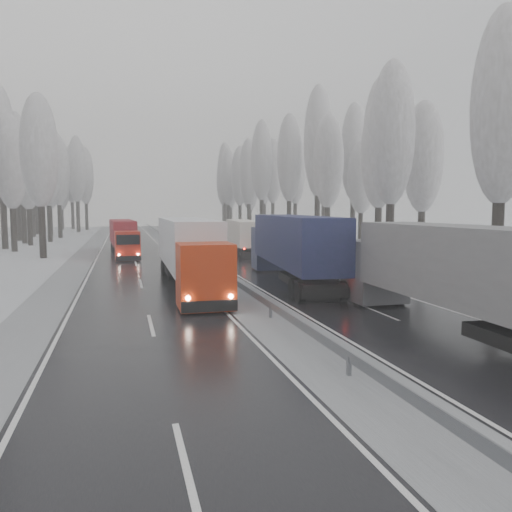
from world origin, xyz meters
name	(u,v)px	position (x,y,z in m)	size (l,w,h in m)	color
ground	(430,437)	(0.00, 0.00, 0.00)	(260.00, 260.00, 0.00)	silver
carriageway_right	(269,268)	(5.25, 30.00, 0.01)	(7.50, 200.00, 0.03)	black
carriageway_left	(138,272)	(-5.25, 30.00, 0.01)	(7.50, 200.00, 0.03)	black
median_slush	(206,270)	(0.00, 30.00, 0.02)	(3.00, 200.00, 0.04)	#9B9FA3
shoulder_right	(325,266)	(10.20, 30.00, 0.02)	(2.40, 200.00, 0.04)	#9B9FA3
shoulder_left	(70,274)	(-10.20, 30.00, 0.02)	(2.40, 200.00, 0.04)	#9B9FA3
median_guardrail	(206,263)	(0.00, 29.99, 0.60)	(0.12, 200.00, 0.76)	slate
tree_16	(503,108)	(15.04, 15.67, 10.67)	(3.60, 3.60, 16.53)	black
tree_18	(392,135)	(14.51, 27.03, 10.70)	(3.60, 3.60, 16.58)	black
tree_19	(423,158)	(20.02, 31.03, 9.42)	(3.60, 3.60, 14.57)	black
tree_20	(379,154)	(17.90, 35.17, 10.14)	(3.60, 3.60, 15.71)	black
tree_21	(380,141)	(20.12, 39.17, 12.00)	(3.60, 3.60, 18.62)	black
tree_22	(328,162)	(17.02, 45.60, 10.24)	(3.60, 3.60, 15.86)	black
tree_23	(361,178)	(23.31, 49.60, 8.77)	(3.60, 3.60, 13.55)	black
tree_24	(318,143)	(17.90, 51.02, 13.19)	(3.60, 3.60, 20.49)	black
tree_25	(354,153)	(24.81, 55.02, 12.52)	(3.60, 3.60, 19.44)	black
tree_26	(289,159)	(17.56, 61.27, 12.10)	(3.60, 3.60, 18.78)	black
tree_27	(324,167)	(24.72, 65.27, 11.36)	(3.60, 3.60, 17.62)	black
tree_28	(262,162)	(16.34, 71.95, 12.64)	(3.60, 3.60, 19.62)	black
tree_29	(295,170)	(23.71, 75.95, 11.67)	(3.60, 3.60, 18.11)	black
tree_30	(249,172)	(16.56, 81.70, 11.52)	(3.60, 3.60, 17.86)	black
tree_31	(273,172)	(22.48, 85.70, 11.97)	(3.60, 3.60, 18.58)	black
tree_32	(240,177)	(16.63, 89.21, 11.18)	(3.60, 3.60, 17.33)	black
tree_33	(250,187)	(19.77, 93.21, 9.26)	(3.60, 3.60, 14.33)	black
tree_34	(228,178)	(15.73, 96.32, 11.37)	(3.60, 3.60, 17.63)	black
tree_35	(265,178)	(24.94, 100.32, 11.77)	(3.60, 3.60, 18.25)	black
tree_36	(225,173)	(17.04, 106.16, 13.02)	(3.60, 3.60, 20.23)	black
tree_37	(250,185)	(24.02, 110.16, 10.56)	(3.60, 3.60, 16.37)	black
tree_38	(223,182)	(18.73, 116.73, 11.59)	(3.60, 3.60, 17.97)	black
tree_39	(231,187)	(21.55, 120.73, 10.45)	(3.60, 3.60, 16.19)	black
tree_62	(39,152)	(-13.94, 43.73, 10.36)	(3.60, 3.60, 16.04)	black
tree_64	(11,163)	(-18.26, 52.71, 9.96)	(3.60, 3.60, 15.42)	black
tree_65	(0,143)	(-20.05, 56.71, 12.55)	(3.60, 3.60, 19.48)	black
tree_66	(27,170)	(-18.16, 62.35, 9.84)	(3.60, 3.60, 15.23)	black
tree_67	(21,163)	(-19.54, 66.35, 11.03)	(3.60, 3.60, 17.09)	black
tree_68	(48,168)	(-16.58, 69.11, 10.75)	(3.60, 3.60, 16.65)	black
tree_69	(16,157)	(-21.42, 73.11, 12.46)	(3.60, 3.60, 19.35)	black
tree_70	(58,171)	(-16.33, 79.19, 11.03)	(3.60, 3.60, 17.09)	black
tree_71	(30,162)	(-21.09, 83.19, 12.63)	(3.60, 3.60, 19.61)	black
tree_72	(49,181)	(-18.93, 88.54, 9.76)	(3.60, 3.60, 15.11)	black
tree_73	(35,175)	(-21.82, 92.54, 11.11)	(3.60, 3.60, 17.22)	black
tree_74	(77,170)	(-15.07, 99.33, 12.67)	(3.60, 3.60, 19.68)	black
tree_75	(32,174)	(-24.20, 103.33, 11.99)	(3.60, 3.60, 18.60)	black
tree_76	(85,176)	(-14.05, 108.72, 11.95)	(3.60, 3.60, 18.55)	black
tree_77	(61,189)	(-19.66, 112.72, 9.26)	(3.60, 3.60, 14.32)	black
tree_78	(71,175)	(-17.56, 115.31, 12.59)	(3.60, 3.60, 19.55)	black
tree_79	(61,183)	(-20.33, 119.31, 11.01)	(3.60, 3.60, 17.07)	black
truck_grey_tarp	(458,272)	(6.12, 7.34, 2.48)	(2.82, 16.62, 4.25)	#4D4E53
truck_blue_box	(291,244)	(4.30, 21.81, 2.58)	(4.33, 17.41, 4.43)	#1B2244
truck_cream_box	(242,234)	(6.00, 42.96, 2.12)	(3.51, 14.27, 3.63)	#B2B09E
box_truck_distant	(176,226)	(3.27, 83.50, 1.58)	(3.48, 8.56, 3.11)	#ADB0B4
truck_red_white	(189,248)	(-2.46, 21.21, 2.47)	(2.79, 16.57, 4.24)	red
truck_red_red	(123,235)	(-6.29, 45.21, 2.12)	(3.01, 14.26, 3.63)	red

